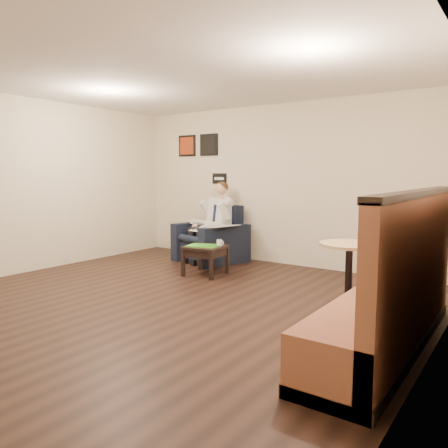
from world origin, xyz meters
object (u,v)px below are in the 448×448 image
Objects in this scene: side_table at (205,260)px; smartphone at (213,244)px; seated_man at (205,224)px; cafe_table at (348,280)px; green_folder at (203,246)px; banquette at (385,271)px; coffee_mug at (219,243)px; armchair at (210,234)px.

side_table is 0.29m from smartphone.
seated_man is 1.67× the size of cafe_table.
green_folder is at bearing -38.74° from seated_man.
banquette reaches higher than green_folder.
seated_man reaches higher than coffee_mug.
side_table is at bearing -42.18° from armchair.
green_folder is 0.56× the size of cafe_table.
smartphone is (0.03, 0.17, 0.24)m from side_table.
banquette is at bearing -26.83° from coffee_mug.
cafe_table is (2.36, -0.81, -0.10)m from coffee_mug.
armchair is at bearing 90.00° from seated_man.
cafe_table is at bearing 130.12° from banquette.
smartphone is (-0.14, 0.02, -0.04)m from coffee_mug.
green_folder reaches higher than smartphone.
banquette is at bearing -23.02° from smartphone.
banquette is 0.93m from cafe_table.
armchair is 0.75× the size of seated_man.
green_folder is at bearing -44.09° from armchair.
seated_man is at bearing 155.19° from cafe_table.
side_table is at bearing -36.64° from seated_man.
green_folder is 0.17× the size of banquette.
seated_man is at bearing 139.68° from smartphone.
banquette is (3.69, -2.26, 0.21)m from armchair.
seated_man is at bearing -90.00° from armchair.
banquette reaches higher than seated_man.
armchair is 0.23m from seated_man.
seated_man is 9.61× the size of smartphone.
cafe_table is at bearing -15.33° from smartphone.
seated_man is 1.12m from side_table.
seated_man is 0.94m from smartphone.
side_table is at bearing 156.67° from banquette.
armchair is at bearing 134.48° from coffee_mug.
green_folder is at bearing -139.44° from side_table.
smartphone is at bearing 72.91° from green_folder.
armchair reaches higher than coffee_mug.
smartphone is (0.06, 0.19, -0.00)m from green_folder.
banquette reaches higher than armchair.
seated_man is 1.04m from green_folder.
side_table is 2.62m from cafe_table.
green_folder is 3.21× the size of smartphone.
banquette is (3.10, -1.33, 0.48)m from side_table.
cafe_table is at bearing -14.05° from green_folder.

